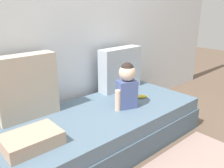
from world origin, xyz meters
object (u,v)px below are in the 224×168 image
object	(u,v)px
couch	(103,128)
throw_pillow_right	(120,69)
folded_blanket	(32,140)
throw_pillow_left	(26,87)
banana	(140,97)
toddler	(127,85)

from	to	relation	value
couch	throw_pillow_right	xyz separation A→B (m)	(0.57, 0.35, 0.43)
folded_blanket	throw_pillow_left	bearing A→B (deg)	68.46
throw_pillow_right	throw_pillow_left	bearing A→B (deg)	180.00
couch	banana	bearing A→B (deg)	-1.37
banana	throw_pillow_left	bearing A→B (deg)	161.39
throw_pillow_right	banana	distance (m)	0.43
throw_pillow_right	couch	bearing A→B (deg)	-148.12
throw_pillow_right	toddler	distance (m)	0.54
throw_pillow_right	folded_blanket	size ratio (longest dim) A/B	1.37
throw_pillow_left	toddler	xyz separation A→B (m)	(0.81, -0.43, -0.05)
throw_pillow_right	toddler	world-z (taller)	throw_pillow_right
toddler	folded_blanket	world-z (taller)	toddler
couch	folded_blanket	world-z (taller)	folded_blanket
toddler	throw_pillow_right	bearing A→B (deg)	53.40
banana	folded_blanket	size ratio (longest dim) A/B	0.42
folded_blanket	toddler	bearing A→B (deg)	1.92
couch	throw_pillow_right	bearing A→B (deg)	31.88
couch	folded_blanket	size ratio (longest dim) A/B	5.15
throw_pillow_right	folded_blanket	distance (m)	1.41
couch	throw_pillow_left	bearing A→B (deg)	148.12
toddler	folded_blanket	distance (m)	1.01
throw_pillow_left	folded_blanket	bearing A→B (deg)	-111.54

